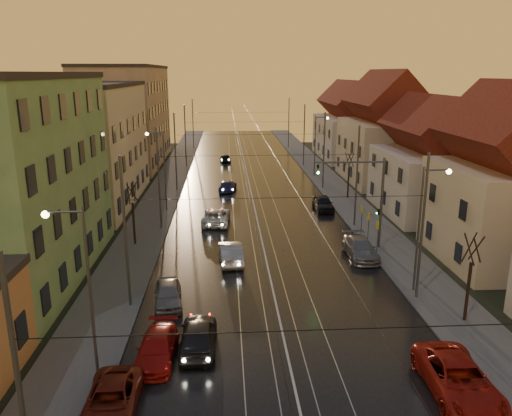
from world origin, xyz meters
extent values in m
plane|color=black|center=(0.00, 0.00, 0.00)|extent=(160.00, 160.00, 0.00)
cube|color=black|center=(0.00, 40.00, 0.02)|extent=(16.00, 120.00, 0.04)
cube|color=#4C4C4C|center=(-10.00, 40.00, 0.07)|extent=(4.00, 120.00, 0.15)
cube|color=#4C4C4C|center=(10.00, 40.00, 0.07)|extent=(4.00, 120.00, 0.15)
cube|color=gray|center=(-2.20, 40.00, 0.06)|extent=(0.06, 120.00, 0.03)
cube|color=gray|center=(-0.77, 40.00, 0.06)|extent=(0.06, 120.00, 0.03)
cube|color=gray|center=(0.77, 40.00, 0.06)|extent=(0.06, 120.00, 0.03)
cube|color=gray|center=(2.20, 40.00, 0.06)|extent=(0.06, 120.00, 0.03)
cube|color=beige|center=(-17.50, 34.00, 6.00)|extent=(10.00, 20.00, 12.00)
cube|color=#8D765B|center=(-17.50, 58.00, 7.00)|extent=(10.00, 24.00, 14.00)
cube|color=beige|center=(17.00, 15.00, 3.50)|extent=(8.50, 10.00, 7.00)
cube|color=silver|center=(17.00, 28.00, 3.00)|extent=(9.00, 12.00, 6.00)
pyramid|color=#521213|center=(17.00, 28.00, 7.60)|extent=(9.18, 12.24, 3.20)
cube|color=beige|center=(17.00, 43.00, 3.75)|extent=(9.00, 14.00, 7.50)
pyramid|color=#521213|center=(17.00, 43.00, 9.50)|extent=(9.18, 14.28, 4.00)
cube|color=silver|center=(17.00, 61.00, 3.25)|extent=(9.00, 16.00, 6.50)
pyramid|color=#521213|center=(17.00, 61.00, 8.25)|extent=(9.18, 16.32, 3.50)
cylinder|color=#595B60|center=(-8.60, -6.00, 4.50)|extent=(0.16, 0.16, 9.00)
cylinder|color=#595B60|center=(-8.60, 9.00, 4.50)|extent=(0.16, 0.16, 9.00)
cylinder|color=#595B60|center=(8.60, 9.00, 4.50)|extent=(0.16, 0.16, 9.00)
cylinder|color=#595B60|center=(-8.60, 24.00, 4.50)|extent=(0.16, 0.16, 9.00)
cylinder|color=#595B60|center=(8.60, 24.00, 4.50)|extent=(0.16, 0.16, 9.00)
cylinder|color=#595B60|center=(-8.60, 39.00, 4.50)|extent=(0.16, 0.16, 9.00)
cylinder|color=#595B60|center=(8.60, 39.00, 4.50)|extent=(0.16, 0.16, 9.00)
cylinder|color=#595B60|center=(-8.60, 54.00, 4.50)|extent=(0.16, 0.16, 9.00)
cylinder|color=#595B60|center=(8.60, 54.00, 4.50)|extent=(0.16, 0.16, 9.00)
cylinder|color=#595B60|center=(-8.60, 72.00, 4.50)|extent=(0.16, 0.16, 9.00)
cylinder|color=#595B60|center=(8.60, 72.00, 4.50)|extent=(0.16, 0.16, 9.00)
cylinder|color=#595B60|center=(-8.80, 2.00, 4.00)|extent=(0.14, 0.14, 8.00)
cylinder|color=#595B60|center=(-9.60, 2.00, 7.80)|extent=(1.60, 0.10, 0.10)
sphere|color=#FFD88C|center=(-10.32, 2.00, 7.70)|extent=(0.32, 0.32, 0.32)
cylinder|color=#595B60|center=(8.80, 10.00, 4.00)|extent=(0.14, 0.14, 8.00)
cylinder|color=#595B60|center=(9.60, 10.00, 7.80)|extent=(1.60, 0.10, 0.10)
sphere|color=#FFD88C|center=(10.32, 10.00, 7.70)|extent=(0.32, 0.32, 0.32)
cylinder|color=#595B60|center=(-8.80, 30.00, 4.00)|extent=(0.14, 0.14, 8.00)
cylinder|color=#595B60|center=(-9.60, 30.00, 7.80)|extent=(1.60, 0.10, 0.10)
sphere|color=#FFD88C|center=(-10.32, 30.00, 7.70)|extent=(0.32, 0.32, 0.32)
cylinder|color=#595B60|center=(8.80, 46.00, 4.00)|extent=(0.14, 0.14, 8.00)
cylinder|color=#595B60|center=(9.60, 46.00, 7.80)|extent=(1.60, 0.10, 0.10)
sphere|color=#FFD88C|center=(10.32, 46.00, 7.70)|extent=(0.32, 0.32, 0.32)
cylinder|color=#595B60|center=(9.00, 18.00, 3.60)|extent=(0.20, 0.20, 7.20)
cylinder|color=#595B60|center=(6.40, 18.00, 6.90)|extent=(5.20, 0.14, 0.14)
imported|color=black|center=(4.00, 18.00, 6.30)|extent=(0.15, 0.18, 0.90)
sphere|color=#19FF3F|center=(4.00, 17.88, 6.15)|extent=(0.20, 0.20, 0.20)
cylinder|color=black|center=(-10.20, 20.00, 1.75)|extent=(0.18, 0.18, 3.50)
cylinder|color=black|center=(-9.97, 20.09, 4.30)|extent=(0.37, 0.92, 1.61)
cylinder|color=black|center=(-10.29, 20.23, 4.30)|extent=(0.91, 0.40, 1.61)
cylinder|color=black|center=(-10.43, 19.91, 4.30)|extent=(0.37, 0.92, 1.61)
cylinder|color=black|center=(-10.07, 19.78, 4.30)|extent=(0.84, 0.54, 1.62)
cylinder|color=black|center=(10.20, 6.00, 1.75)|extent=(0.18, 0.18, 3.50)
cylinder|color=black|center=(10.43, 6.09, 4.30)|extent=(0.37, 0.92, 1.61)
cylinder|color=black|center=(10.11, 6.23, 4.30)|extent=(0.91, 0.40, 1.61)
cylinder|color=black|center=(9.97, 5.91, 4.30)|extent=(0.37, 0.92, 1.61)
cylinder|color=black|center=(10.32, 5.78, 4.30)|extent=(0.84, 0.54, 1.62)
cylinder|color=black|center=(10.40, 34.00, 1.75)|extent=(0.18, 0.18, 3.50)
cylinder|color=black|center=(10.63, 34.09, 4.30)|extent=(0.37, 0.92, 1.61)
cylinder|color=black|center=(10.31, 34.23, 4.30)|extent=(0.91, 0.40, 1.61)
cylinder|color=black|center=(10.17, 33.91, 4.30)|extent=(0.37, 0.92, 1.61)
cylinder|color=black|center=(10.53, 33.78, 4.30)|extent=(0.84, 0.54, 1.62)
imported|color=black|center=(-4.36, 4.16, 0.75)|extent=(1.83, 4.45, 1.51)
imported|color=#9F9FA4|center=(-2.60, 15.83, 0.74)|extent=(1.88, 4.60, 1.48)
imported|color=#B8B8B8|center=(-3.81, 25.48, 0.70)|extent=(2.67, 5.21, 1.41)
imported|color=navy|center=(-2.68, 38.42, 0.64)|extent=(2.30, 4.57, 1.27)
imported|color=black|center=(-2.92, 58.03, 0.64)|extent=(1.81, 3.89, 1.29)
imported|color=maroon|center=(-7.60, -0.65, 0.62)|extent=(2.13, 4.51, 1.25)
imported|color=#A61410|center=(-6.29, 3.25, 0.62)|extent=(1.94, 4.38, 1.25)
imported|color=gray|center=(-6.39, 9.18, 0.68)|extent=(2.05, 4.14, 1.36)
imported|color=#A71A10|center=(6.87, -0.27, 0.76)|extent=(2.66, 5.53, 1.52)
imported|color=gray|center=(7.06, 16.24, 0.71)|extent=(2.01, 4.90, 1.42)
imported|color=black|center=(6.80, 29.48, 0.73)|extent=(1.78, 4.31, 1.46)
camera|label=1|loc=(-2.85, -18.24, 13.35)|focal=35.00mm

